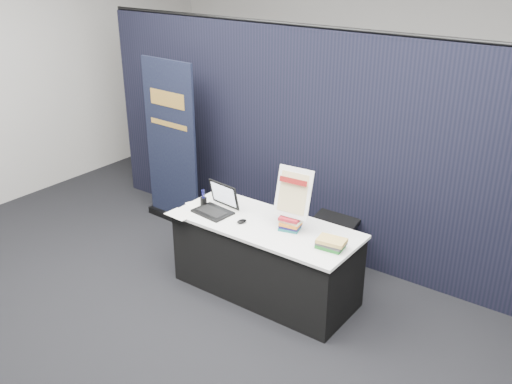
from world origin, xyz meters
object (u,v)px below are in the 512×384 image
object	(u,v)px
display_table	(266,258)
laptop	(216,205)
info_sign	(293,193)
stacking_chair	(338,216)
book_stack_tall	(291,223)
pullup_banner	(171,153)
book_stack_short	(331,243)

from	to	relation	value
display_table	laptop	bearing A→B (deg)	-172.62
laptop	info_sign	distance (m)	0.86
display_table	stacking_chair	size ratio (longest dim) A/B	1.77
book_stack_tall	pullup_banner	bearing A→B (deg)	164.18
display_table	laptop	world-z (taller)	laptop
book_stack_tall	pullup_banner	xyz separation A→B (m)	(-2.07, 0.59, 0.07)
laptop	stacking_chair	size ratio (longest dim) A/B	0.38
info_sign	pullup_banner	distance (m)	2.15
book_stack_short	info_sign	size ratio (longest dim) A/B	0.51
book_stack_short	stacking_chair	bearing A→B (deg)	115.12
info_sign	stacking_chair	xyz separation A→B (m)	(0.03, 0.82, -0.54)
book_stack_tall	book_stack_short	distance (m)	0.48
book_stack_tall	stacking_chair	world-z (taller)	stacking_chair
laptop	book_stack_tall	size ratio (longest dim) A/B	1.80
laptop	info_sign	world-z (taller)	info_sign
pullup_banner	display_table	bearing A→B (deg)	-16.37
stacking_chair	info_sign	bearing A→B (deg)	-100.89
book_stack_tall	info_sign	world-z (taller)	info_sign
info_sign	stacking_chair	size ratio (longest dim) A/B	0.46
display_table	laptop	distance (m)	0.71
laptop	book_stack_tall	world-z (taller)	laptop
book_stack_short	info_sign	bearing A→B (deg)	166.33
book_stack_tall	info_sign	distance (m)	0.29
display_table	book_stack_tall	world-z (taller)	book_stack_tall
display_table	book_stack_tall	bearing A→B (deg)	7.65
laptop	book_stack_tall	bearing A→B (deg)	14.11
pullup_banner	stacking_chair	xyz separation A→B (m)	(2.10, 0.27, -0.31)
book_stack_tall	book_stack_short	bearing A→B (deg)	-10.11
laptop	book_stack_short	bearing A→B (deg)	7.60
pullup_banner	book_stack_tall	bearing A→B (deg)	-13.33
stacking_chair	display_table	bearing A→B (deg)	-116.49
stacking_chair	book_stack_short	bearing A→B (deg)	-73.57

